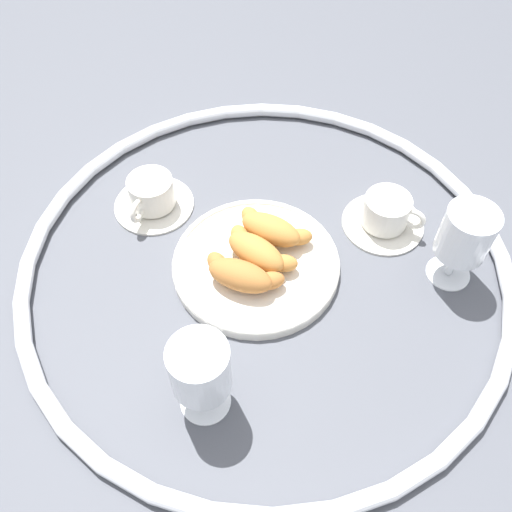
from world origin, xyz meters
name	(u,v)px	position (x,y,z in m)	size (l,w,h in m)	color
ground_plane	(266,266)	(0.00, 0.00, 0.00)	(2.20, 2.20, 0.00)	#4C4F56
table_chrome_rim	(266,261)	(0.00, 0.00, 0.01)	(0.77, 0.77, 0.02)	silver
pastry_plate	(256,264)	(-0.01, -0.01, 0.01)	(0.26, 0.26, 0.02)	silver
croissant_large	(241,275)	(-0.02, -0.06, 0.04)	(0.14, 0.06, 0.04)	#AD6B33
croissant_small	(257,251)	(-0.01, -0.01, 0.04)	(0.13, 0.09, 0.04)	#BC7A38
croissant_extra	(272,229)	(-0.01, 0.04, 0.04)	(0.14, 0.07, 0.04)	#BC7A38
coffee_cup_near	(386,214)	(0.15, 0.15, 0.03)	(0.14, 0.14, 0.06)	silver
coffee_cup_far	(152,196)	(-0.22, 0.05, 0.03)	(0.14, 0.14, 0.06)	silver
juice_glass_left	(200,371)	(0.01, -0.24, 0.09)	(0.08, 0.08, 0.14)	white
juice_glass_right	(466,236)	(0.27, 0.09, 0.09)	(0.08, 0.08, 0.14)	white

